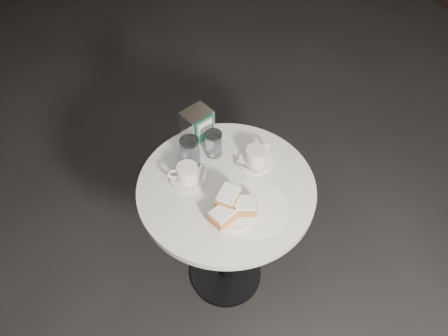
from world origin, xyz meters
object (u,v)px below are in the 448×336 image
cafe_table (226,214)px  napkin_dispenser (197,125)px  beignet_plate (232,208)px  coffee_cup_left (187,174)px  coffee_cup_right (256,157)px  water_glass_left (190,151)px  water_glass_right (214,144)px

cafe_table → napkin_dispenser: 0.40m
beignet_plate → coffee_cup_left: size_ratio=1.10×
beignet_plate → cafe_table: bearing=70.9°
coffee_cup_right → coffee_cup_left: bearing=154.5°
beignet_plate → water_glass_left: size_ratio=1.63×
water_glass_left → water_glass_right: (0.10, -0.00, -0.01)m
cafe_table → water_glass_left: bearing=111.5°
coffee_cup_left → water_glass_left: bearing=77.6°
water_glass_left → napkin_dispenser: napkin_dispenser is taller
beignet_plate → coffee_cup_left: (-0.08, 0.22, -0.00)m
coffee_cup_left → water_glass_right: size_ratio=1.63×
coffee_cup_left → water_glass_right: bearing=46.7°
coffee_cup_right → water_glass_left: bearing=135.1°
coffee_cup_right → water_glass_right: water_glass_right is taller
coffee_cup_right → beignet_plate: bearing=-156.1°
cafe_table → coffee_cup_left: 0.28m
cafe_table → water_glass_right: size_ratio=6.69×
coffee_cup_left → napkin_dispenser: bearing=74.6°
water_glass_left → beignet_plate: bearing=-84.6°
coffee_cup_left → napkin_dispenser: napkin_dispenser is taller
beignet_plate → water_glass_right: bearing=75.7°
water_glass_left → napkin_dispenser: bearing=53.0°
cafe_table → water_glass_right: bearing=79.1°
coffee_cup_right → napkin_dispenser: bearing=104.1°
napkin_dispenser → cafe_table: bearing=-107.8°
cafe_table → napkin_dispenser: (0.02, 0.30, 0.27)m
coffee_cup_left → coffee_cup_right: bearing=10.7°
beignet_plate → coffee_cup_right: 0.27m
water_glass_left → coffee_cup_left: bearing=-121.9°
beignet_plate → napkin_dispenser: (0.06, 0.42, 0.04)m
coffee_cup_left → napkin_dispenser: (0.14, 0.20, 0.04)m
beignet_plate → napkin_dispenser: napkin_dispenser is taller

